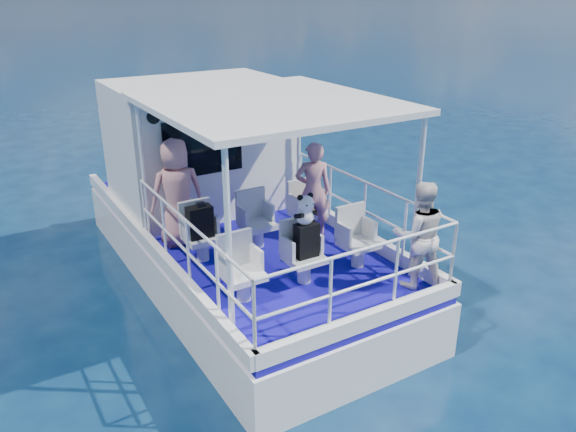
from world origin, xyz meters
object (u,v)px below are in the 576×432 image
object	(u,v)px
passenger_port_fwd	(177,193)
passenger_stbd_aft	(419,235)
panda	(305,209)
backpack_center	(306,240)

from	to	relation	value
passenger_port_fwd	passenger_stbd_aft	bearing A→B (deg)	134.47
passenger_stbd_aft	panda	distance (m)	1.50
passenger_port_fwd	panda	xyz separation A→B (m)	(0.97, -1.99, 0.22)
panda	passenger_port_fwd	bearing A→B (deg)	116.02
passenger_port_fwd	backpack_center	xyz separation A→B (m)	(0.99, -2.01, -0.21)
backpack_center	passenger_port_fwd	bearing A→B (deg)	116.24
passenger_stbd_aft	backpack_center	size ratio (longest dim) A/B	3.11
backpack_center	panda	world-z (taller)	panda
passenger_port_fwd	panda	size ratio (longest dim) A/B	4.07
passenger_stbd_aft	panda	bearing A→B (deg)	-8.39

